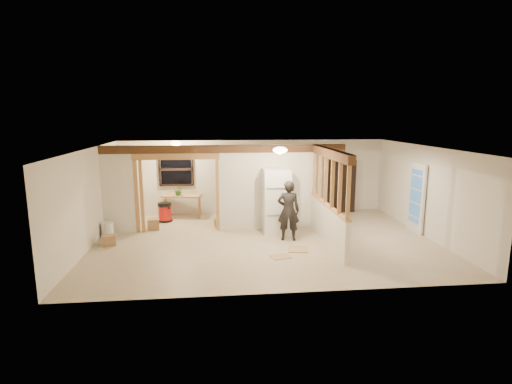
{
  "coord_description": "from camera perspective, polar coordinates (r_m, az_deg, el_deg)",
  "views": [
    {
      "loc": [
        -1.31,
        -10.24,
        3.32
      ],
      "look_at": [
        -0.2,
        0.4,
        1.26
      ],
      "focal_mm": 28.0,
      "sensor_mm": 36.0,
      "label": 1
    }
  ],
  "objects": [
    {
      "name": "shop_vac",
      "position": [
        13.01,
        -12.88,
        -2.79
      ],
      "size": [
        0.48,
        0.48,
        0.61
      ],
      "primitive_type": "cylinder",
      "rotation": [
        0.0,
        0.0,
        0.03
      ],
      "color": "red",
      "rests_on": "floor"
    },
    {
      "name": "potted_plant",
      "position": [
        13.16,
        -11.01,
        0.28
      ],
      "size": [
        0.33,
        0.29,
        0.35
      ],
      "primitive_type": "imported",
      "rotation": [
        0.0,
        0.0,
        0.04
      ],
      "color": "#326C2D",
      "rests_on": "work_table"
    },
    {
      "name": "floor_panel_near",
      "position": [
        10.19,
        5.99,
        -8.14
      ],
      "size": [
        0.58,
        0.58,
        0.02
      ],
      "primitive_type": "cube",
      "rotation": [
        0.0,
        0.0,
        -0.18
      ],
      "color": "tan",
      "rests_on": "floor"
    },
    {
      "name": "header_beam_right",
      "position": [
        10.31,
        10.54,
        5.46
      ],
      "size": [
        0.18,
        3.3,
        0.22
      ],
      "primitive_type": "cube",
      "color": "#56341D",
      "rests_on": "ceiling"
    },
    {
      "name": "doorway_frame",
      "position": [
        11.71,
        -11.17,
        -0.26
      ],
      "size": [
        2.46,
        0.14,
        2.2
      ],
      "primitive_type": "cube",
      "color": "tan",
      "rests_on": "floor"
    },
    {
      "name": "box_front",
      "position": [
        11.1,
        -20.32,
        -6.5
      ],
      "size": [
        0.39,
        0.35,
        0.27
      ],
      "primitive_type": "cube",
      "rotation": [
        0.0,
        0.0,
        0.3
      ],
      "color": "#9A704A",
      "rests_on": "floor"
    },
    {
      "name": "window_back",
      "position": [
        13.59,
        -11.35,
        3.18
      ],
      "size": [
        1.12,
        0.1,
        1.1
      ],
      "primitive_type": "cube",
      "color": "black",
      "rests_on": "wall_back"
    },
    {
      "name": "box_util_b",
      "position": [
        12.24,
        -14.45,
        -4.45
      ],
      "size": [
        0.38,
        0.38,
        0.32
      ],
      "primitive_type": "cube",
      "rotation": [
        0.0,
        0.0,
        0.15
      ],
      "color": "#9A704A",
      "rests_on": "floor"
    },
    {
      "name": "floor",
      "position": [
        10.85,
        1.3,
        -6.97
      ],
      "size": [
        9.0,
        6.5,
        0.01
      ],
      "primitive_type": "cube",
      "color": "#C1AD90",
      "rests_on": "ground"
    },
    {
      "name": "box_util_a",
      "position": [
        12.14,
        -5.18,
        -4.41
      ],
      "size": [
        0.35,
        0.32,
        0.26
      ],
      "primitive_type": "cube",
      "rotation": [
        0.0,
        0.0,
        0.24
      ],
      "color": "#9A704A",
      "rests_on": "floor"
    },
    {
      "name": "wall_back",
      "position": [
        13.71,
        -0.38,
        2.2
      ],
      "size": [
        9.0,
        0.01,
        2.5
      ],
      "primitive_type": "cube",
      "color": "silver",
      "rests_on": "floor"
    },
    {
      "name": "woman",
      "position": [
        10.71,
        4.65,
        -2.66
      ],
      "size": [
        0.67,
        0.51,
        1.64
      ],
      "primitive_type": "imported",
      "rotation": [
        0.0,
        0.0,
        2.92
      ],
      "color": "black",
      "rests_on": "floor"
    },
    {
      "name": "floor_panel_far",
      "position": [
        9.66,
        3.52,
        -9.19
      ],
      "size": [
        0.53,
        0.46,
        0.01
      ],
      "primitive_type": "cube",
      "rotation": [
        0.0,
        0.0,
        0.23
      ],
      "color": "tan",
      "rests_on": "floor"
    },
    {
      "name": "partition_center",
      "position": [
        11.72,
        1.56,
        0.71
      ],
      "size": [
        2.8,
        0.12,
        2.5
      ],
      "primitive_type": "cube",
      "color": "white",
      "rests_on": "floor"
    },
    {
      "name": "work_table",
      "position": [
        13.35,
        -10.48,
        -2.0
      ],
      "size": [
        1.32,
        0.85,
        0.77
      ],
      "primitive_type": "cube",
      "rotation": [
        0.0,
        0.0,
        -0.21
      ],
      "color": "tan",
      "rests_on": "floor"
    },
    {
      "name": "pony_wall",
      "position": [
        10.64,
        10.19,
        -4.66
      ],
      "size": [
        0.12,
        3.2,
        1.0
      ],
      "primitive_type": "cube",
      "color": "white",
      "rests_on": "floor"
    },
    {
      "name": "bookshelf",
      "position": [
        14.18,
        12.11,
        0.86
      ],
      "size": [
        0.91,
        0.3,
        1.82
      ],
      "primitive_type": "cube",
      "color": "black",
      "rests_on": "floor"
    },
    {
      "name": "header_beam_back",
      "position": [
        11.48,
        -4.39,
        6.15
      ],
      "size": [
        7.0,
        0.18,
        0.22
      ],
      "primitive_type": "cube",
      "color": "#56341D",
      "rests_on": "ceiling"
    },
    {
      "name": "bucket",
      "position": [
        11.84,
        -20.45,
        -5.07
      ],
      "size": [
        0.34,
        0.34,
        0.41
      ],
      "primitive_type": "cylinder",
      "rotation": [
        0.0,
        0.0,
        0.05
      ],
      "color": "silver",
      "rests_on": "floor"
    },
    {
      "name": "wall_right",
      "position": [
        11.96,
        23.25,
        0.02
      ],
      "size": [
        0.01,
        6.5,
        2.5
      ],
      "primitive_type": "cube",
      "color": "silver",
      "rests_on": "floor"
    },
    {
      "name": "french_door",
      "position": [
        12.31,
        21.95,
        -0.79
      ],
      "size": [
        0.12,
        0.86,
        2.0
      ],
      "primitive_type": "cube",
      "color": "white",
      "rests_on": "floor"
    },
    {
      "name": "ceiling",
      "position": [
        10.36,
        1.36,
        6.34
      ],
      "size": [
        9.0,
        6.5,
        0.01
      ],
      "primitive_type": "cube",
      "color": "white"
    },
    {
      "name": "wall_left",
      "position": [
        10.93,
        -22.79,
        -0.9
      ],
      "size": [
        0.01,
        6.5,
        2.5
      ],
      "primitive_type": "cube",
      "color": "silver",
      "rests_on": "floor"
    },
    {
      "name": "ceiling_dome_util",
      "position": [
        12.63,
        -11.41,
        6.85
      ],
      "size": [
        0.32,
        0.32,
        0.14
      ],
      "primitive_type": "ellipsoid",
      "color": "#FFEABF",
      "rests_on": "ceiling"
    },
    {
      "name": "partition_left_stub",
      "position": [
        11.95,
        -19.1,
        0.3
      ],
      "size": [
        0.9,
        0.12,
        2.5
      ],
      "primitive_type": "cube",
      "color": "white",
      "rests_on": "floor"
    },
    {
      "name": "ceiling_dome_main",
      "position": [
        9.91,
        3.46,
        6.0
      ],
      "size": [
        0.36,
        0.36,
        0.16
      ],
      "primitive_type": "ellipsoid",
      "color": "#FFEABF",
      "rests_on": "ceiling"
    },
    {
      "name": "stud_partition",
      "position": [
        10.4,
        10.4,
        1.51
      ],
      "size": [
        0.14,
        3.2,
        1.32
      ],
      "primitive_type": "cube",
      "color": "tan",
      "rests_on": "pony_wall"
    },
    {
      "name": "hanging_bulb",
      "position": [
        11.92,
        -9.26,
        5.25
      ],
      "size": [
        0.07,
        0.07,
        0.07
      ],
      "primitive_type": "ellipsoid",
      "color": "#FFD88C",
      "rests_on": "ceiling"
    },
    {
      "name": "wall_front",
      "position": [
        7.41,
        4.51,
        -5.39
      ],
      "size": [
        9.0,
        0.01,
        2.5
      ],
      "primitive_type": "cube",
      "color": "silver",
      "rests_on": "floor"
    },
    {
      "name": "refrigerator",
      "position": [
        11.4,
        2.91,
        -1.28
      ],
      "size": [
        0.76,
        0.74,
        1.84
      ],
      "primitive_type": "cube",
      "color": "white",
      "rests_on": "floor"
    }
  ]
}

